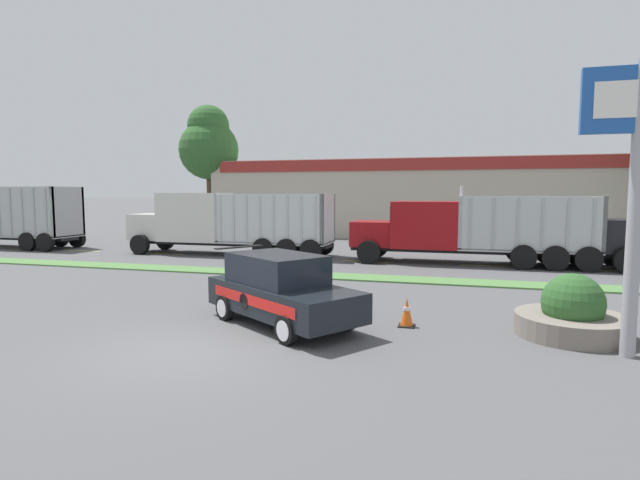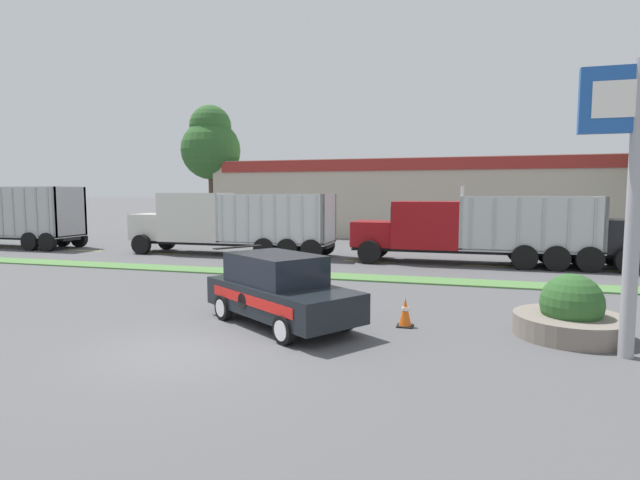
{
  "view_description": "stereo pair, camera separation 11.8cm",
  "coord_description": "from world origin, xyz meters",
  "px_view_note": "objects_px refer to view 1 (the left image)",
  "views": [
    {
      "loc": [
        5.29,
        -8.83,
        3.2
      ],
      "look_at": [
        0.44,
        8.29,
        1.53
      ],
      "focal_mm": 28.0,
      "sensor_mm": 36.0,
      "label": 1
    },
    {
      "loc": [
        5.4,
        -8.8,
        3.2
      ],
      "look_at": [
        0.44,
        8.29,
        1.53
      ],
      "focal_mm": 28.0,
      "sensor_mm": 36.0,
      "label": 2
    }
  ],
  "objects_px": {
    "dump_truck_mid": "(450,231)",
    "stone_planter": "(572,315)",
    "dump_truck_lead": "(211,223)",
    "store_sign_post": "(639,156)",
    "traffic_cone": "(407,312)",
    "rally_car": "(281,289)"
  },
  "relations": [
    {
      "from": "dump_truck_mid",
      "to": "stone_planter",
      "type": "xyz_separation_m",
      "value": [
        2.93,
        -11.36,
        -1.02
      ]
    },
    {
      "from": "dump_truck_lead",
      "to": "store_sign_post",
      "type": "distance_m",
      "value": 20.45
    },
    {
      "from": "dump_truck_lead",
      "to": "traffic_cone",
      "type": "distance_m",
      "value": 16.39
    },
    {
      "from": "dump_truck_lead",
      "to": "stone_planter",
      "type": "distance_m",
      "value": 18.99
    },
    {
      "from": "dump_truck_mid",
      "to": "traffic_cone",
      "type": "height_order",
      "value": "dump_truck_mid"
    },
    {
      "from": "dump_truck_mid",
      "to": "stone_planter",
      "type": "relative_size",
      "value": 4.36
    },
    {
      "from": "dump_truck_lead",
      "to": "store_sign_post",
      "type": "height_order",
      "value": "store_sign_post"
    },
    {
      "from": "dump_truck_lead",
      "to": "rally_car",
      "type": "xyz_separation_m",
      "value": [
        8.44,
        -12.34,
        -0.77
      ]
    },
    {
      "from": "dump_truck_lead",
      "to": "dump_truck_mid",
      "type": "relative_size",
      "value": 1.03
    },
    {
      "from": "rally_car",
      "to": "dump_truck_mid",
      "type": "bearing_deg",
      "value": 73.13
    },
    {
      "from": "dump_truck_mid",
      "to": "stone_planter",
      "type": "bearing_deg",
      "value": -75.53
    },
    {
      "from": "store_sign_post",
      "to": "dump_truck_mid",
      "type": "bearing_deg",
      "value": 106.26
    },
    {
      "from": "dump_truck_lead",
      "to": "rally_car",
      "type": "relative_size",
      "value": 2.41
    },
    {
      "from": "rally_car",
      "to": "dump_truck_lead",
      "type": "bearing_deg",
      "value": 124.38
    },
    {
      "from": "stone_planter",
      "to": "traffic_cone",
      "type": "bearing_deg",
      "value": -176.84
    },
    {
      "from": "dump_truck_lead",
      "to": "stone_planter",
      "type": "relative_size",
      "value": 4.49
    },
    {
      "from": "traffic_cone",
      "to": "dump_truck_lead",
      "type": "bearing_deg",
      "value": 134.36
    },
    {
      "from": "rally_car",
      "to": "store_sign_post",
      "type": "xyz_separation_m",
      "value": [
        7.39,
        -0.41,
        3.03
      ]
    },
    {
      "from": "rally_car",
      "to": "store_sign_post",
      "type": "distance_m",
      "value": 8.0
    },
    {
      "from": "rally_car",
      "to": "stone_planter",
      "type": "height_order",
      "value": "rally_car"
    },
    {
      "from": "dump_truck_lead",
      "to": "stone_planter",
      "type": "xyz_separation_m",
      "value": [
        15.08,
        -11.48,
        -1.17
      ]
    },
    {
      "from": "stone_planter",
      "to": "rally_car",
      "type": "bearing_deg",
      "value": -172.62
    }
  ]
}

